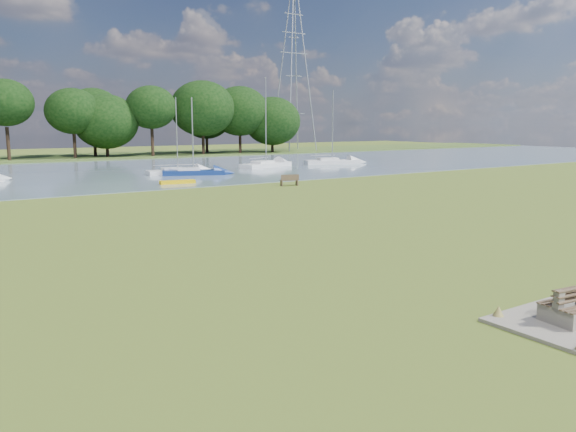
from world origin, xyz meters
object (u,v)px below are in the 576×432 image
sailboat_5 (266,163)px  pylon (294,52)px  sailboat_0 (193,171)px  sailboat_2 (177,170)px  sailboat_1 (332,160)px  kayak (177,182)px  riverbank_bench (289,180)px

sailboat_5 → pylon: bearing=33.2°
pylon → sailboat_0: size_ratio=3.78×
sailboat_2 → pylon: bearing=47.1°
sailboat_1 → sailboat_5: sailboat_5 is taller
kayak → sailboat_5: sailboat_5 is taller
sailboat_0 → sailboat_5: (11.88, 4.73, 0.05)m
pylon → sailboat_1: size_ratio=3.14×
pylon → riverbank_bench: bearing=-124.6°
sailboat_2 → sailboat_0: bearing=-60.5°
riverbank_bench → kayak: bearing=154.7°
sailboat_1 → pylon: bearing=82.6°
pylon → sailboat_1: 40.66m
kayak → sailboat_5: 20.47m
sailboat_0 → sailboat_2: bearing=136.0°
riverbank_bench → pylon: bearing=71.7°
kayak → sailboat_2: (3.83, 9.23, 0.26)m
sailboat_0 → sailboat_5: bearing=43.4°
sailboat_1 → sailboat_2: bearing=-154.8°
sailboat_0 → sailboat_2: (-0.91, 2.02, -0.05)m
sailboat_0 → sailboat_1: 22.59m
kayak → sailboat_2: sailboat_2 is taller
riverbank_bench → pylon: (35.24, 51.12, 18.42)m
sailboat_0 → sailboat_1: bearing=33.4°
kayak → pylon: 64.46m
kayak → sailboat_1: 29.35m
kayak → sailboat_1: bearing=30.7°
sailboat_1 → sailboat_2: size_ratio=1.19×
kayak → sailboat_1: sailboat_1 is taller
kayak → pylon: pylon is taller
riverbank_bench → sailboat_2: size_ratio=0.21×
kayak → sailboat_2: size_ratio=0.39×
kayak → sailboat_5: size_ratio=0.29×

